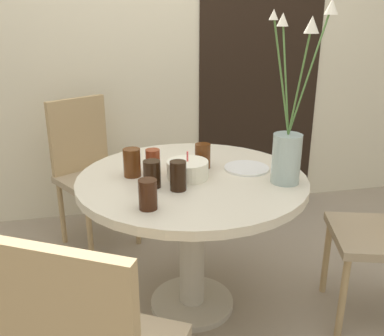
% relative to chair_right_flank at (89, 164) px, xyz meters
% --- Properties ---
extents(ground_plane, '(16.00, 16.00, 0.00)m').
position_rel_chair_right_flank_xyz_m(ground_plane, '(0.48, -0.80, -0.52)').
color(ground_plane, gray).
extents(wall_back, '(8.00, 0.05, 2.60)m').
position_rel_chair_right_flank_xyz_m(wall_back, '(0.48, 0.41, 0.78)').
color(wall_back, beige).
rests_on(wall_back, ground_plane).
extents(doorway_panel, '(0.90, 0.01, 2.05)m').
position_rel_chair_right_flank_xyz_m(doorway_panel, '(1.24, 0.38, 0.51)').
color(doorway_panel, black).
rests_on(doorway_panel, ground_plane).
extents(dining_table, '(1.04, 1.04, 0.70)m').
position_rel_chair_right_flank_xyz_m(dining_table, '(0.48, -0.80, 0.05)').
color(dining_table, beige).
rests_on(dining_table, ground_plane).
extents(chair_right_flank, '(0.55, 0.55, 0.91)m').
position_rel_chair_right_flank_xyz_m(chair_right_flank, '(0.00, 0.00, 0.00)').
color(chair_right_flank, '#9E896B').
rests_on(chair_right_flank, ground_plane).
extents(birthday_cake, '(0.19, 0.19, 0.12)m').
position_rel_chair_right_flank_xyz_m(birthday_cake, '(0.45, -0.82, 0.22)').
color(birthday_cake, white).
rests_on(birthday_cake, dining_table).
extents(flower_vase, '(0.31, 0.25, 0.75)m').
position_rel_chair_right_flank_xyz_m(flower_vase, '(0.87, -0.96, 0.38)').
color(flower_vase, '#9EB2AD').
rests_on(flower_vase, dining_table).
extents(side_plate, '(0.21, 0.21, 0.01)m').
position_rel_chair_right_flank_xyz_m(side_plate, '(0.75, -0.77, 0.19)').
color(side_plate, white).
rests_on(side_plate, dining_table).
extents(drink_glass_0, '(0.07, 0.07, 0.11)m').
position_rel_chair_right_flank_xyz_m(drink_glass_0, '(0.31, -0.72, 0.24)').
color(drink_glass_0, maroon).
rests_on(drink_glass_0, dining_table).
extents(drink_glass_1, '(0.07, 0.07, 0.13)m').
position_rel_chair_right_flank_xyz_m(drink_glass_1, '(0.39, -0.94, 0.25)').
color(drink_glass_1, black).
rests_on(drink_glass_1, dining_table).
extents(drink_glass_2, '(0.08, 0.08, 0.13)m').
position_rel_chair_right_flank_xyz_m(drink_glass_2, '(0.21, -0.74, 0.25)').
color(drink_glass_2, '#51280F').
rests_on(drink_glass_2, dining_table).
extents(drink_glass_3, '(0.07, 0.07, 0.12)m').
position_rel_chair_right_flank_xyz_m(drink_glass_3, '(0.29, -0.89, 0.24)').
color(drink_glass_3, black).
rests_on(drink_glass_3, dining_table).
extents(drink_glass_4, '(0.07, 0.07, 0.12)m').
position_rel_chair_right_flank_xyz_m(drink_glass_4, '(0.24, -1.10, 0.24)').
color(drink_glass_4, '#33190C').
rests_on(drink_glass_4, dining_table).
extents(drink_glass_5, '(0.07, 0.07, 0.12)m').
position_rel_chair_right_flank_xyz_m(drink_glass_5, '(0.55, -0.70, 0.24)').
color(drink_glass_5, '#51280F').
rests_on(drink_glass_5, dining_table).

